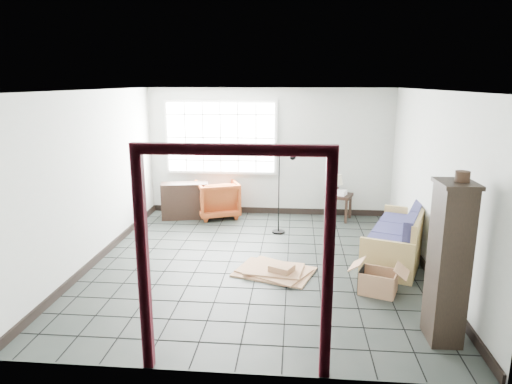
# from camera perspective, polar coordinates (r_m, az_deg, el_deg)

# --- Properties ---
(ground) EXTENTS (5.50, 5.50, 0.00)m
(ground) POSITION_cam_1_polar(r_m,az_deg,el_deg) (7.11, 0.29, -8.83)
(ground) COLOR black
(ground) RESTS_ON ground
(room_shell) EXTENTS (5.02, 5.52, 2.61)m
(room_shell) POSITION_cam_1_polar(r_m,az_deg,el_deg) (6.68, 0.33, 4.70)
(room_shell) COLOR #A7ACA5
(room_shell) RESTS_ON ground
(window_panel) EXTENTS (2.32, 0.08, 1.52)m
(window_panel) POSITION_cam_1_polar(r_m,az_deg,el_deg) (9.44, -4.43, 6.81)
(window_panel) COLOR silver
(window_panel) RESTS_ON ground
(doorway_trim) EXTENTS (1.80, 0.08, 2.20)m
(doorway_trim) POSITION_cam_1_polar(r_m,az_deg,el_deg) (4.11, -2.83, -5.37)
(doorway_trim) COLOR #3E0E16
(doorway_trim) RESTS_ON ground
(futon_sofa) EXTENTS (1.38, 2.10, 0.87)m
(futon_sofa) POSITION_cam_1_polar(r_m,az_deg,el_deg) (7.51, 17.66, -5.68)
(futon_sofa) COLOR olive
(futon_sofa) RESTS_ON ground
(armchair) EXTENTS (1.02, 0.99, 0.83)m
(armchair) POSITION_cam_1_polar(r_m,az_deg,el_deg) (9.37, -4.86, -0.64)
(armchair) COLOR brown
(armchair) RESTS_ON ground
(side_table) EXTENTS (0.60, 0.60, 0.53)m
(side_table) POSITION_cam_1_polar(r_m,az_deg,el_deg) (9.27, 10.34, -0.84)
(side_table) COLOR black
(side_table) RESTS_ON ground
(table_lamp) EXTENTS (0.32, 0.32, 0.39)m
(table_lamp) POSITION_cam_1_polar(r_m,az_deg,el_deg) (9.22, 10.05, 1.43)
(table_lamp) COLOR black
(table_lamp) RESTS_ON side_table
(projector) EXTENTS (0.35, 0.32, 0.10)m
(projector) POSITION_cam_1_polar(r_m,az_deg,el_deg) (9.19, 10.28, -0.03)
(projector) COLOR silver
(projector) RESTS_ON side_table
(floor_lamp) EXTENTS (0.48, 0.31, 1.55)m
(floor_lamp) POSITION_cam_1_polar(r_m,az_deg,el_deg) (8.24, 3.68, 0.38)
(floor_lamp) COLOR black
(floor_lamp) RESTS_ON ground
(console_shelf) EXTENTS (0.99, 0.55, 0.73)m
(console_shelf) POSITION_cam_1_polar(r_m,az_deg,el_deg) (9.36, -8.85, -1.07)
(console_shelf) COLOR black
(console_shelf) RESTS_ON ground
(tall_shelf) EXTENTS (0.38, 0.48, 1.75)m
(tall_shelf) POSITION_cam_1_polar(r_m,az_deg,el_deg) (5.20, 22.94, -8.07)
(tall_shelf) COLOR black
(tall_shelf) RESTS_ON ground
(pot) EXTENTS (0.16, 0.16, 0.11)m
(pot) POSITION_cam_1_polar(r_m,az_deg,el_deg) (4.96, 24.41, 1.78)
(pot) COLOR black
(pot) RESTS_ON tall_shelf
(open_box) EXTENTS (0.82, 0.59, 0.42)m
(open_box) POSITION_cam_1_polar(r_m,az_deg,el_deg) (6.32, 15.00, -10.79)
(open_box) COLOR #9A704A
(open_box) RESTS_ON ground
(cardboard_pile) EXTENTS (1.27, 1.07, 0.16)m
(cardboard_pile) POSITION_cam_1_polar(r_m,az_deg,el_deg) (6.74, 2.42, -9.75)
(cardboard_pile) COLOR #9A704A
(cardboard_pile) RESTS_ON ground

